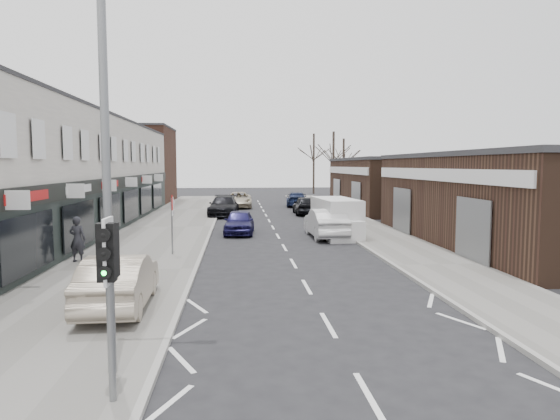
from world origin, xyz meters
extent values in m
plane|color=black|center=(0.00, 0.00, 0.00)|extent=(160.00, 160.00, 0.00)
cube|color=slate|center=(-6.75, 22.00, 0.06)|extent=(5.50, 64.00, 0.12)
cube|color=slate|center=(5.75, 22.00, 0.06)|extent=(3.50, 64.00, 0.12)
cube|color=silver|center=(-13.50, 19.50, 3.55)|extent=(8.00, 41.00, 7.10)
cube|color=#4C2C20|center=(-13.50, 45.00, 4.00)|extent=(8.00, 10.00, 8.00)
cube|color=#3C271B|center=(12.50, 14.00, 2.25)|extent=(10.00, 18.00, 4.50)
cube|color=#3C271B|center=(12.50, 34.00, 2.25)|extent=(10.00, 16.00, 4.50)
cylinder|color=slate|center=(-4.40, -2.00, 1.62)|extent=(0.12, 0.12, 3.00)
cube|color=silver|center=(-4.40, -2.00, 2.67)|extent=(0.05, 0.55, 1.10)
cube|color=black|center=(-4.40, -2.12, 2.67)|extent=(0.28, 0.22, 0.95)
sphere|color=#0CE533|center=(-4.40, -2.24, 2.37)|extent=(0.18, 0.18, 0.18)
cube|color=black|center=(-4.40, -1.88, 2.67)|extent=(0.26, 0.20, 0.90)
cylinder|color=slate|center=(-4.70, -0.80, 4.12)|extent=(0.16, 0.16, 8.00)
cylinder|color=slate|center=(-5.20, 12.00, 1.37)|extent=(0.07, 0.07, 2.50)
cube|color=white|center=(-5.15, 12.00, 1.97)|extent=(0.04, 0.45, 0.25)
cube|color=silver|center=(3.40, 18.14, 1.07)|extent=(2.31, 4.83, 2.14)
cube|color=silver|center=(3.40, 15.38, 0.56)|extent=(1.95, 0.96, 1.13)
cylinder|color=black|center=(2.53, 16.49, 0.36)|extent=(0.22, 0.71, 0.71)
cylinder|color=black|center=(4.27, 16.49, 0.36)|extent=(0.22, 0.71, 0.71)
cylinder|color=black|center=(2.53, 19.78, 0.36)|extent=(0.22, 0.71, 0.71)
cylinder|color=black|center=(4.27, 19.78, 0.36)|extent=(0.22, 0.71, 0.71)
imported|color=#A59784|center=(-5.58, 3.65, 0.87)|extent=(1.74, 4.60, 1.50)
imported|color=black|center=(-8.81, 10.48, 1.06)|extent=(0.77, 0.60, 1.88)
imported|color=#181543|center=(-2.20, 19.15, 0.71)|extent=(1.94, 4.28, 1.43)
imported|color=black|center=(-3.40, 29.73, 0.80)|extent=(2.55, 5.61, 1.59)
imported|color=#B3A78F|center=(-2.20, 37.48, 0.74)|extent=(2.54, 5.38, 1.49)
imported|color=beige|center=(2.65, 17.25, 0.82)|extent=(1.85, 5.02, 1.64)
imported|color=black|center=(3.27, 30.33, 0.77)|extent=(1.92, 4.58, 1.55)
imported|color=#121B38|center=(3.50, 38.41, 0.71)|extent=(2.48, 5.07, 1.42)
camera|label=1|loc=(-2.28, -10.27, 4.07)|focal=32.00mm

